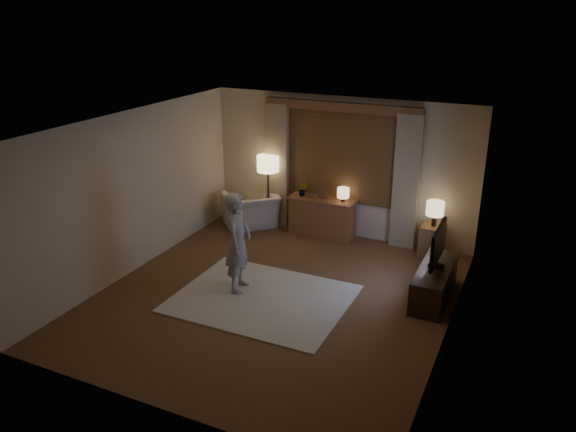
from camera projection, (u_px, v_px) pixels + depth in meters
The scene contains 13 objects.
room at pixel (289, 203), 8.36m from camera, with size 5.04×5.54×2.64m.
rug at pixel (262, 298), 8.34m from camera, with size 2.50×2.00×0.02m, color #EDE2C7.
sideboard at pixel (322, 218), 10.50m from camera, with size 1.20×0.40×0.70m, color brown.
picture_frame at pixel (323, 196), 10.34m from camera, with size 0.16×0.02×0.20m, color brown.
plant at pixel (303, 190), 10.48m from camera, with size 0.17×0.13×0.30m, color #999999.
table_lamp_sideboard at pixel (343, 193), 10.14m from camera, with size 0.22×0.22×0.30m.
floor_lamp at pixel (268, 167), 10.64m from camera, with size 0.42×0.42×1.43m.
armchair at pixel (250, 210), 10.99m from camera, with size 1.02×0.89×0.66m, color beige.
side_table at pixel (432, 241), 9.67m from camera, with size 0.40×0.40×0.56m, color brown.
table_lamp_side at pixel (435, 209), 9.46m from camera, with size 0.30×0.30×0.44m.
tv_stand at pixel (434, 283), 8.29m from camera, with size 0.45×1.40×0.50m, color black.
tv at pixel (438, 245), 8.08m from camera, with size 0.22×0.89×0.64m.
person at pixel (238, 242), 8.34m from camera, with size 0.56×0.37×1.55m, color #9C9990.
Camera 1 is at (3.31, -6.65, 4.12)m, focal length 35.00 mm.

